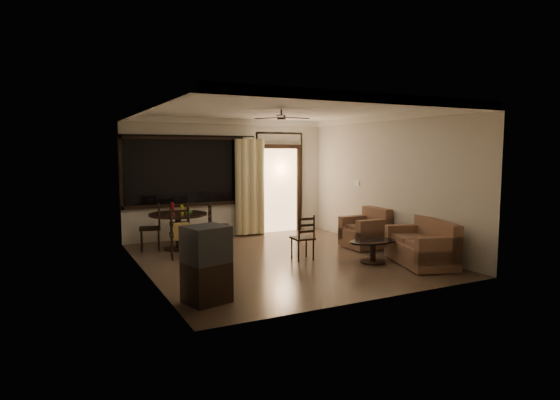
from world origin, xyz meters
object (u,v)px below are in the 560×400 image
dining_table (178,221)px  side_chair (303,246)px  dining_chair_east (219,234)px  dining_chair_west (151,236)px  tv_cabinet (206,264)px  coffee_table (373,248)px  dining_chair_south (181,242)px  armchair (367,232)px  dining_chair_north (180,231)px  sofa (424,247)px

dining_table → side_chair: 2.74m
side_chair → dining_chair_east: bearing=-56.8°
dining_chair_west → dining_chair_east: bearing=87.7°
side_chair → dining_table: bearing=-43.4°
dining_chair_east → tv_cabinet: 3.69m
coffee_table → dining_chair_south: bearing=147.1°
dining_chair_south → armchair: (3.78, -0.79, 0.03)m
dining_chair_north → coffee_table: size_ratio=1.01×
dining_chair_west → dining_chair_east: (1.35, -0.33, 0.00)m
tv_cabinet → dining_chair_south: bearing=67.3°
dining_chair_north → dining_chair_east: bearing=145.8°
armchair → dining_table: bearing=156.2°
dining_chair_north → side_chair: (1.69, -2.50, -0.03)m
dining_chair_north → armchair: size_ratio=1.16×
dining_table → coffee_table: bearing=-44.4°
dining_table → dining_chair_north: size_ratio=1.26×
tv_cabinet → armchair: (4.15, 1.95, -0.19)m
dining_chair_west → sofa: bearing=61.6°
dining_chair_west → side_chair: (2.38, -2.16, -0.03)m
dining_chair_west → armchair: dining_chair_west is taller
dining_chair_south → sofa: size_ratio=0.58×
dining_table → dining_chair_north: 0.62m
tv_cabinet → armchair: bearing=10.2°
tv_cabinet → side_chair: bearing=18.7°
tv_cabinet → sofa: (4.15, 0.29, -0.21)m
coffee_table → dining_chair_west: bearing=138.9°
dining_chair_west → side_chair: 3.21m
dining_chair_north → armchair: 4.06m
armchair → dining_chair_east: bearing=152.9°
dining_chair_north → tv_cabinet: bearing=91.8°
dining_chair_south → armchair: size_ratio=1.16×
sofa → side_chair: size_ratio=1.92×
dining_chair_east → dining_chair_north: size_ratio=1.00×
dining_chair_north → sofa: 5.14m
coffee_table → side_chair: 1.30m
dining_chair_west → dining_chair_north: 0.77m
dining_chair_north → tv_cabinet: 4.16m
dining_chair_south → dining_chair_east: bearing=45.7°
dining_chair_east → dining_chair_west: bearing=87.7°
dining_table → dining_chair_north: (0.15, 0.51, -0.31)m
dining_chair_east → dining_chair_south: bearing=135.7°
dining_chair_south → side_chair: (2.02, -1.15, -0.05)m
dining_table → tv_cabinet: bearing=-98.7°
coffee_table → dining_chair_north: bearing=129.2°
tv_cabinet → side_chair: tv_cabinet is taller
tv_cabinet → armchair: tv_cabinet is taller
dining_chair_east → coffee_table: dining_chair_east is taller
dining_chair_west → armchair: 4.51m
sofa → side_chair: bearing=161.4°
dining_table → dining_chair_east: bearing=-11.6°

